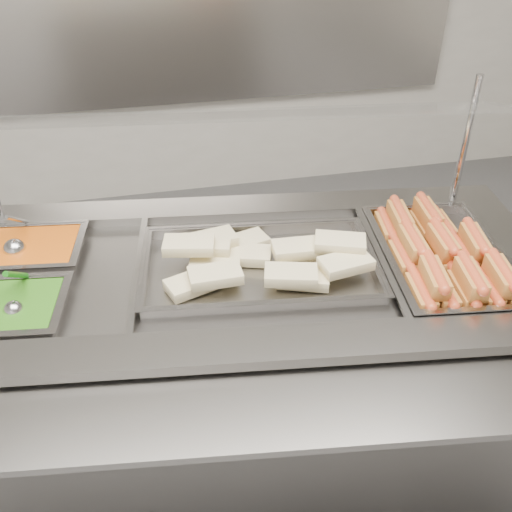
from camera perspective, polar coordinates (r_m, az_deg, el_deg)
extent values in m
cube|color=gray|center=(1.88, -1.45, -11.52)|extent=(1.76, 0.92, 0.82)
cube|color=gray|center=(1.35, -0.79, -9.19)|extent=(1.76, 0.35, 0.03)
cube|color=gray|center=(1.88, -2.30, 4.80)|extent=(1.76, 0.35, 0.03)
cube|color=black|center=(1.67, -1.61, -4.05)|extent=(1.58, 0.73, 0.02)
cube|color=gray|center=(1.66, 12.32, -0.06)|extent=(0.09, 0.53, 0.01)
cube|color=gray|center=(1.61, -11.71, -1.26)|extent=(0.09, 0.53, 0.01)
cube|color=gray|center=(1.27, -0.23, -15.10)|extent=(1.70, 0.45, 0.02)
cylinder|color=silver|center=(1.93, 20.24, 10.79)|extent=(0.02, 0.02, 0.41)
cube|color=silver|center=(1.60, -2.34, 13.93)|extent=(1.57, 0.47, 0.08)
cube|color=#C1460A|center=(1.81, -21.43, -0.03)|extent=(0.29, 0.24, 0.08)
cube|color=#1E590E|center=(1.60, -23.57, -5.57)|extent=(0.29, 0.24, 0.08)
cube|color=#A86423|center=(1.57, 16.12, -3.76)|extent=(0.07, 0.15, 0.05)
cylinder|color=#D04B25|center=(1.56, 16.24, -3.18)|extent=(0.05, 0.16, 0.03)
cube|color=#A86423|center=(1.69, 14.39, -0.35)|extent=(0.07, 0.15, 0.05)
cylinder|color=#D04B25|center=(1.68, 14.49, 0.24)|extent=(0.05, 0.16, 0.03)
cube|color=#A86423|center=(1.82, 12.91, 2.66)|extent=(0.07, 0.15, 0.05)
cylinder|color=#D04B25|center=(1.81, 12.99, 3.18)|extent=(0.05, 0.16, 0.03)
cube|color=#A86423|center=(1.59, 18.10, -3.57)|extent=(0.07, 0.15, 0.05)
cylinder|color=#D04B25|center=(1.58, 18.22, -3.03)|extent=(0.05, 0.16, 0.03)
cube|color=#A86423|center=(1.71, 16.24, -0.22)|extent=(0.07, 0.15, 0.05)
cylinder|color=#D04B25|center=(1.70, 16.35, 0.33)|extent=(0.05, 0.16, 0.03)
cube|color=#A86423|center=(1.84, 14.65, 2.73)|extent=(0.07, 0.15, 0.05)
cylinder|color=#D04B25|center=(1.83, 14.73, 3.23)|extent=(0.05, 0.16, 0.03)
cube|color=#A86423|center=(1.61, 20.04, -3.42)|extent=(0.07, 0.15, 0.05)
cylinder|color=#D04B25|center=(1.60, 20.18, -2.88)|extent=(0.05, 0.16, 0.03)
cube|color=#A86423|center=(1.73, 18.06, -0.17)|extent=(0.06, 0.15, 0.05)
cylinder|color=#D04B25|center=(1.72, 18.19, 0.42)|extent=(0.05, 0.16, 0.03)
cube|color=#A86423|center=(1.86, 16.36, 2.72)|extent=(0.07, 0.15, 0.05)
cylinder|color=#D04B25|center=(1.85, 16.47, 3.29)|extent=(0.05, 0.16, 0.03)
cube|color=#A86423|center=(1.64, 21.91, -3.36)|extent=(0.07, 0.15, 0.05)
cylinder|color=#D04B25|center=(1.62, 22.07, -2.74)|extent=(0.05, 0.16, 0.03)
cube|color=#A86423|center=(1.75, 19.85, -0.05)|extent=(0.06, 0.14, 0.05)
cylinder|color=#D04B25|center=(1.74, 19.98, 0.51)|extent=(0.04, 0.16, 0.03)
cube|color=#A86423|center=(1.88, 18.05, 2.78)|extent=(0.06, 0.15, 0.05)
cylinder|color=#D04B25|center=(1.87, 18.17, 3.34)|extent=(0.05, 0.16, 0.03)
cube|color=#A86423|center=(1.66, 23.73, -3.13)|extent=(0.06, 0.15, 0.05)
cylinder|color=#D04B25|center=(1.65, 23.88, -2.59)|extent=(0.05, 0.16, 0.03)
cube|color=#A86423|center=(1.78, 21.55, 0.02)|extent=(0.07, 0.15, 0.05)
cylinder|color=#D04B25|center=(1.77, 21.70, 0.60)|extent=(0.05, 0.16, 0.03)
cube|color=#A86423|center=(1.56, 17.41, -2.08)|extent=(0.07, 0.15, 0.05)
cylinder|color=#D04B25|center=(1.55, 17.54, -1.47)|extent=(0.06, 0.16, 0.03)
cube|color=#A86423|center=(1.68, 15.43, 1.18)|extent=(0.07, 0.15, 0.05)
cylinder|color=#D04B25|center=(1.67, 15.53, 1.77)|extent=(0.05, 0.16, 0.03)
cube|color=#A86423|center=(1.79, 14.17, 3.74)|extent=(0.07, 0.15, 0.05)
cylinder|color=#D04B25|center=(1.78, 14.26, 4.31)|extent=(0.05, 0.16, 0.03)
cube|color=#A86423|center=(1.58, 20.66, -2.16)|extent=(0.07, 0.15, 0.05)
cylinder|color=#D04B25|center=(1.57, 20.82, -1.56)|extent=(0.06, 0.16, 0.03)
cube|color=#A86423|center=(1.71, 18.16, 1.30)|extent=(0.06, 0.15, 0.05)
cylinder|color=#D04B25|center=(1.70, 18.29, 1.88)|extent=(0.05, 0.16, 0.03)
cube|color=#A86423|center=(1.84, 16.80, 4.05)|extent=(0.07, 0.15, 0.05)
cylinder|color=#D04B25|center=(1.83, 16.90, 4.60)|extent=(0.05, 0.16, 0.03)
cube|color=#A86423|center=(1.62, 23.34, -1.85)|extent=(0.07, 0.15, 0.05)
cylinder|color=#D04B25|center=(1.61, 23.51, -1.26)|extent=(0.06, 0.16, 0.03)
cube|color=#A86423|center=(1.74, 21.02, 1.32)|extent=(0.08, 0.15, 0.05)
cylinder|color=#D04B25|center=(1.73, 21.16, 1.89)|extent=(0.06, 0.16, 0.03)
cube|color=beige|center=(1.66, 6.40, 0.47)|extent=(0.15, 0.09, 0.03)
cube|color=beige|center=(1.54, -6.34, -2.76)|extent=(0.16, 0.12, 0.03)
cube|color=beige|center=(1.69, -1.23, 1.32)|extent=(0.16, 0.12, 0.03)
cube|color=beige|center=(1.67, -3.90, 0.67)|extent=(0.16, 0.12, 0.03)
cube|color=beige|center=(1.67, 6.89, 0.65)|extent=(0.16, 0.12, 0.03)
cube|color=beige|center=(1.55, 4.74, -2.22)|extent=(0.16, 0.12, 0.03)
cube|color=beige|center=(1.64, -0.96, 0.09)|extent=(0.16, 0.12, 0.03)
cube|color=beige|center=(1.59, -4.18, -1.24)|extent=(0.16, 0.11, 0.03)
cube|color=beige|center=(1.61, 4.18, 0.74)|extent=(0.14, 0.09, 0.03)
cube|color=beige|center=(1.63, -5.02, 1.09)|extent=(0.16, 0.12, 0.03)
cube|color=beige|center=(1.57, 8.98, -0.74)|extent=(0.15, 0.10, 0.03)
cube|color=beige|center=(1.66, -4.48, 1.60)|extent=(0.15, 0.10, 0.03)
cube|color=beige|center=(1.52, -4.09, -1.97)|extent=(0.14, 0.08, 0.03)
cube|color=beige|center=(1.52, 3.52, -1.91)|extent=(0.16, 0.11, 0.03)
cube|color=beige|center=(1.59, -6.73, 1.08)|extent=(0.15, 0.11, 0.03)
cube|color=beige|center=(1.61, 8.41, 1.31)|extent=(0.16, 0.12, 0.03)
sphere|color=#B7B6BB|center=(1.78, -22.97, 0.58)|extent=(0.07, 0.07, 0.07)
cylinder|color=#B7B6BB|center=(1.82, -22.80, 3.37)|extent=(0.03, 0.14, 0.11)
sphere|color=#B7B6BB|center=(1.56, -23.05, -5.05)|extent=(0.05, 0.05, 0.05)
cylinder|color=#156912|center=(1.58, -22.85, -1.75)|extent=(0.03, 0.13, 0.10)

